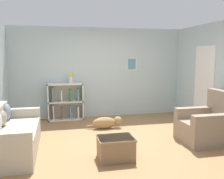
% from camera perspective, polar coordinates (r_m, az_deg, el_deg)
% --- Properties ---
extents(ground_plane, '(14.00, 14.00, 0.00)m').
position_cam_1_polar(ground_plane, '(5.46, 0.93, -11.56)').
color(ground_plane, '#997047').
extents(wall_back, '(5.60, 0.13, 2.60)m').
position_cam_1_polar(wall_back, '(7.37, -3.12, 3.85)').
color(wall_back, silver).
rests_on(wall_back, ground_plane).
extents(wall_right, '(0.16, 5.00, 2.60)m').
position_cam_1_polar(wall_right, '(6.29, 24.15, 2.42)').
color(wall_right, silver).
rests_on(wall_right, ground_plane).
extents(couch, '(0.84, 1.94, 0.86)m').
position_cam_1_polar(couch, '(5.07, -22.15, -9.81)').
color(couch, '#B7AD99').
rests_on(couch, ground_plane).
extents(bookshelf, '(0.98, 0.34, 1.03)m').
position_cam_1_polar(bookshelf, '(7.16, -10.50, -2.85)').
color(bookshelf, silver).
rests_on(bookshelf, ground_plane).
extents(recliner_chair, '(0.98, 0.88, 1.08)m').
position_cam_1_polar(recliner_chair, '(5.65, 21.05, -7.53)').
color(recliner_chair, gray).
rests_on(recliner_chair, ground_plane).
extents(coffee_table, '(0.63, 0.49, 0.40)m').
position_cam_1_polar(coffee_table, '(4.47, 0.86, -13.11)').
color(coffee_table, '#846647').
rests_on(coffee_table, ground_plane).
extents(dog, '(0.90, 0.26, 0.29)m').
position_cam_1_polar(dog, '(6.27, -1.28, -7.55)').
color(dog, '#9E7A4C').
rests_on(dog, ground_plane).
extents(vase, '(0.13, 0.13, 0.30)m').
position_cam_1_polar(vase, '(7.05, -9.43, 2.81)').
color(vase, silver).
rests_on(vase, bookshelf).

